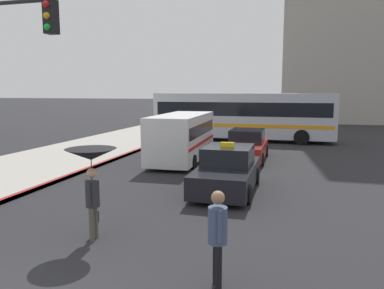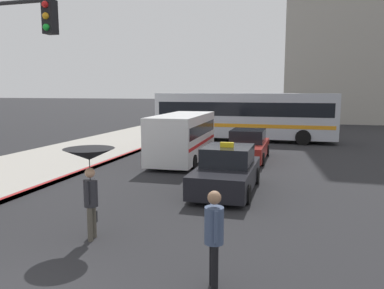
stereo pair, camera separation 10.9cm
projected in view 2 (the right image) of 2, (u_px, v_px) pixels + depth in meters
The scene contains 6 objects.
taxi at pixel (227, 171), 12.61m from camera, with size 1.91×4.15×1.67m.
sedan_red at pixel (247, 146), 18.43m from camera, with size 1.91×4.41×1.47m.
ambulance_van at pixel (183, 135), 17.97m from camera, with size 2.25×5.86×2.25m.
city_bus at pixel (244, 114), 25.44m from camera, with size 12.04×2.76×3.21m.
pedestrian_with_umbrella at pixel (90, 165), 8.32m from camera, with size 1.13×1.13×2.10m.
pedestrian_man at pixel (214, 231), 6.31m from camera, with size 0.43×0.47×1.71m.
Camera 2 is at (4.37, -4.00, 3.36)m, focal length 35.00 mm.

